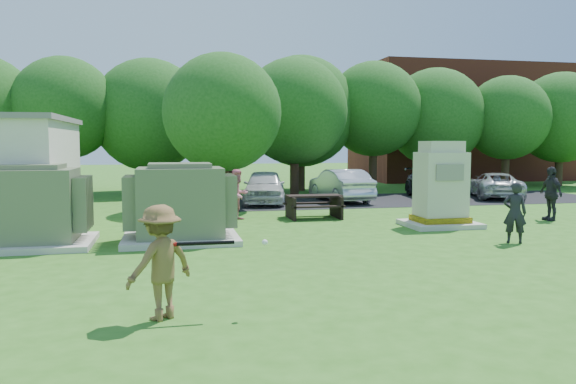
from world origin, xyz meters
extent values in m
plane|color=#2D6619|center=(0.00, 0.00, 0.00)|extent=(120.00, 120.00, 0.00)
cube|color=maroon|center=(18.00, 27.00, 4.00)|extent=(15.00, 8.00, 8.00)
cube|color=#232326|center=(7.00, 13.50, 0.01)|extent=(20.00, 6.00, 0.01)
cube|color=beige|center=(-6.50, 4.50, 0.07)|extent=(3.00, 2.40, 0.15)
cube|color=#5F694B|center=(-6.50, 4.50, 1.05)|extent=(2.20, 1.80, 1.80)
cube|color=#5F694B|center=(-6.50, 4.50, 2.01)|extent=(1.60, 1.30, 0.12)
cube|color=#5F694B|center=(-5.23, 4.50, 1.07)|extent=(0.32, 1.50, 1.35)
cube|color=beige|center=(-2.80, 4.50, 0.07)|extent=(3.00, 2.40, 0.15)
cube|color=#5A6546|center=(-2.80, 4.50, 1.05)|extent=(2.20, 1.80, 1.80)
cube|color=#5A6546|center=(-2.80, 4.50, 2.01)|extent=(1.60, 1.30, 0.12)
cube|color=#5A6546|center=(-4.07, 4.50, 1.07)|extent=(0.32, 1.50, 1.35)
cube|color=#5A6546|center=(-1.53, 4.50, 1.07)|extent=(0.32, 1.50, 1.35)
cube|color=beige|center=(5.17, 5.50, 0.07)|extent=(2.18, 1.78, 0.15)
cube|color=yellow|center=(5.17, 5.50, 0.24)|extent=(1.54, 1.24, 0.18)
cube|color=beige|center=(5.17, 5.50, 1.32)|extent=(1.39, 1.09, 1.98)
cube|color=beige|center=(5.17, 5.50, 2.48)|extent=(1.14, 0.89, 0.35)
cube|color=gray|center=(5.17, 4.92, 1.71)|extent=(0.89, 0.04, 0.50)
cube|color=black|center=(1.80, 8.18, 0.77)|extent=(1.88, 0.73, 0.06)
cube|color=black|center=(1.80, 8.75, 0.46)|extent=(1.88, 0.26, 0.05)
cube|color=black|center=(1.80, 7.60, 0.46)|extent=(1.88, 0.26, 0.05)
cube|color=black|center=(0.99, 8.18, 0.39)|extent=(0.08, 1.41, 0.77)
cube|color=black|center=(2.62, 8.18, 0.39)|extent=(0.08, 1.41, 0.77)
imported|color=brown|center=(-3.24, -2.16, 0.85)|extent=(1.26, 1.15, 1.70)
imported|color=black|center=(5.66, 2.38, 0.80)|extent=(0.69, 0.62, 1.59)
imported|color=#CB6B7B|center=(-0.82, 8.23, 0.86)|extent=(1.06, 1.02, 1.72)
imported|color=#27262C|center=(9.44, 5.98, 0.91)|extent=(0.48, 1.08, 1.81)
imported|color=silver|center=(0.94, 13.25, 0.72)|extent=(2.50, 4.50, 1.45)
imported|color=silver|center=(4.40, 13.40, 0.72)|extent=(1.90, 4.49, 1.44)
imported|color=black|center=(9.20, 13.84, 0.70)|extent=(2.68, 5.05, 1.39)
imported|color=silver|center=(12.01, 13.33, 0.60)|extent=(3.39, 4.74, 1.20)
cylinder|color=black|center=(-2.58, -2.18, 1.11)|extent=(0.85, 0.06, 0.06)
cylinder|color=maroon|center=(-3.10, -2.18, 1.11)|extent=(0.22, 0.07, 0.06)
sphere|color=white|center=(-1.69, -2.22, 1.10)|extent=(0.09, 0.09, 0.09)
cylinder|color=#47301E|center=(-8.00, 18.80, 1.40)|extent=(0.44, 0.44, 2.80)
sphere|color=#235B1C|center=(-8.00, 18.80, 4.30)|extent=(5.00, 5.00, 5.00)
cylinder|color=#47301E|center=(-4.00, 19.60, 1.15)|extent=(0.44, 0.44, 2.30)
sphere|color=#235B1C|center=(-4.00, 19.60, 4.04)|extent=(5.80, 5.80, 5.80)
cylinder|color=#47301E|center=(0.00, 18.70, 1.35)|extent=(0.44, 0.44, 2.70)
sphere|color=#235B1C|center=(0.00, 18.70, 4.32)|extent=(5.40, 5.40, 5.40)
cylinder|color=#47301E|center=(4.00, 19.30, 1.25)|extent=(0.44, 0.44, 2.50)
sphere|color=#235B1C|center=(4.00, 19.30, 4.30)|extent=(6.00, 6.00, 6.00)
cylinder|color=#47301E|center=(8.00, 18.90, 1.45)|extent=(0.44, 0.44, 2.90)
sphere|color=#235B1C|center=(8.00, 18.90, 4.46)|extent=(5.20, 5.20, 5.20)
cylinder|color=#47301E|center=(12.00, 19.50, 1.20)|extent=(0.44, 0.44, 2.40)
sphere|color=#235B1C|center=(12.00, 19.50, 4.08)|extent=(5.60, 5.60, 5.60)
cylinder|color=#47301E|center=(16.00, 18.60, 1.30)|extent=(0.44, 0.44, 2.60)
sphere|color=#235B1C|center=(16.00, 18.60, 4.04)|extent=(4.80, 4.80, 4.80)
cylinder|color=#47301E|center=(20.00, 19.20, 1.25)|extent=(0.44, 0.44, 2.50)
sphere|color=#235B1C|center=(20.00, 19.20, 4.12)|extent=(5.40, 5.40, 5.40)
cylinder|color=#47301E|center=(-1.00, 11.50, 1.20)|extent=(0.44, 0.44, 2.40)
sphere|color=#235B1C|center=(-1.00, 11.50, 3.78)|extent=(4.60, 4.60, 4.60)
cylinder|color=#47301E|center=(3.00, 16.50, 1.30)|extent=(0.44, 0.44, 2.60)
sphere|color=#235B1C|center=(3.00, 16.50, 4.16)|extent=(5.20, 5.20, 5.20)
camera|label=1|loc=(-3.10, -10.48, 2.60)|focal=35.00mm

